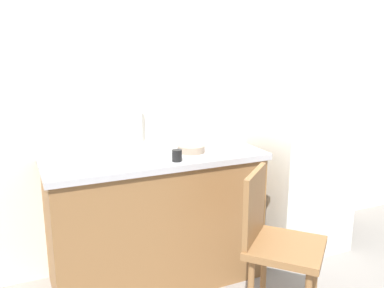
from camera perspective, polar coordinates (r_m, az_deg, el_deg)
back_wall at (r=3.01m, az=-0.67°, el=8.42°), size 4.80×0.10×2.57m
cabinet_base at (r=2.77m, az=-5.23°, el=-10.59°), size 1.35×0.60×0.84m
countertop at (r=2.62m, az=-5.43°, el=-1.78°), size 1.39×0.64×0.04m
faucet at (r=2.82m, az=-7.22°, el=2.57°), size 0.02×0.02×0.28m
refrigerator at (r=3.24m, az=14.88°, el=-1.39°), size 0.64×0.58×1.49m
chair at (r=2.36m, az=11.55°, el=-13.15°), size 0.56×0.56×0.89m
dish_tray at (r=2.64m, az=-8.08°, el=-0.77°), size 0.28×0.20×0.05m
terracotta_bowl at (r=2.64m, az=-0.12°, el=-0.69°), size 0.18×0.18×0.04m
cup_black at (r=2.43m, az=-2.12°, el=-1.61°), size 0.06×0.06×0.07m
cup_white at (r=2.57m, az=-4.15°, el=-0.70°), size 0.07×0.07×0.08m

